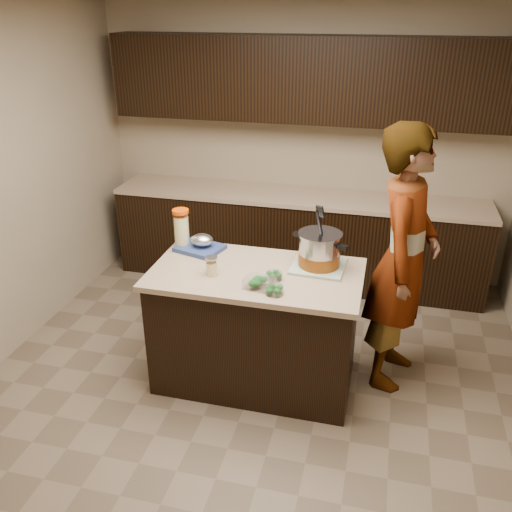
# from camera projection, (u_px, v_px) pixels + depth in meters

# --- Properties ---
(ground_plane) EXTENTS (4.00, 4.00, 0.00)m
(ground_plane) POSITION_uv_depth(u_px,v_px,m) (256.00, 377.00, 4.12)
(ground_plane) COLOR brown
(ground_plane) RESTS_ON ground
(room_shell) EXTENTS (4.04, 4.04, 2.72)m
(room_shell) POSITION_uv_depth(u_px,v_px,m) (256.00, 156.00, 3.38)
(room_shell) COLOR tan
(room_shell) RESTS_ON ground
(back_cabinets) EXTENTS (3.60, 0.63, 2.33)m
(back_cabinets) POSITION_uv_depth(u_px,v_px,m) (299.00, 189.00, 5.24)
(back_cabinets) COLOR black
(back_cabinets) RESTS_ON ground
(island) EXTENTS (1.46, 0.81, 0.90)m
(island) POSITION_uv_depth(u_px,v_px,m) (256.00, 327.00, 3.92)
(island) COLOR black
(island) RESTS_ON ground
(dish_towel) EXTENTS (0.38, 0.38, 0.02)m
(dish_towel) POSITION_uv_depth(u_px,v_px,m) (319.00, 266.00, 3.79)
(dish_towel) COLOR #5B8860
(dish_towel) RESTS_ON island
(stock_pot) EXTENTS (0.41, 0.40, 0.43)m
(stock_pot) POSITION_uv_depth(u_px,v_px,m) (319.00, 252.00, 3.74)
(stock_pot) COLOR #B7B7BC
(stock_pot) RESTS_ON dish_towel
(lemonade_pitcher) EXTENTS (0.15, 0.15, 0.30)m
(lemonade_pitcher) POSITION_uv_depth(u_px,v_px,m) (182.00, 230.00, 4.04)
(lemonade_pitcher) COLOR beige
(lemonade_pitcher) RESTS_ON island
(mason_jar) EXTENTS (0.11, 0.11, 0.14)m
(mason_jar) POSITION_uv_depth(u_px,v_px,m) (212.00, 266.00, 3.67)
(mason_jar) COLOR beige
(mason_jar) RESTS_ON island
(broccoli_tub_left) EXTENTS (0.14, 0.14, 0.05)m
(broccoli_tub_left) POSITION_uv_depth(u_px,v_px,m) (274.00, 276.00, 3.62)
(broccoli_tub_left) COLOR silver
(broccoli_tub_left) RESTS_ON island
(broccoli_tub_right) EXTENTS (0.15, 0.15, 0.06)m
(broccoli_tub_right) POSITION_uv_depth(u_px,v_px,m) (274.00, 290.00, 3.44)
(broccoli_tub_right) COLOR silver
(broccoli_tub_right) RESTS_ON island
(broccoli_tub_rect) EXTENTS (0.21, 0.17, 0.07)m
(broccoli_tub_rect) POSITION_uv_depth(u_px,v_px,m) (260.00, 283.00, 3.51)
(broccoli_tub_rect) COLOR silver
(broccoli_tub_rect) RESTS_ON island
(blue_tray) EXTENTS (0.38, 0.34, 0.12)m
(blue_tray) POSITION_uv_depth(u_px,v_px,m) (201.00, 245.00, 4.04)
(blue_tray) COLOR navy
(blue_tray) RESTS_ON island
(person) EXTENTS (0.59, 0.78, 1.92)m
(person) POSITION_uv_depth(u_px,v_px,m) (403.00, 260.00, 3.76)
(person) COLOR gray
(person) RESTS_ON ground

